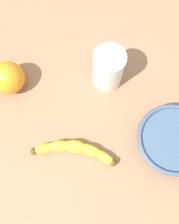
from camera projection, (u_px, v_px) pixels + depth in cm
name	position (u px, v px, depth cm)	size (l,w,h in cm)	color
wooden_tabletop	(95.00, 112.00, 73.53)	(120.00, 120.00, 3.00)	#906B4E
banana	(75.00, 149.00, 67.23)	(20.39, 10.37, 3.27)	yellow
smoothie_glass	(108.00, 69.00, 69.39)	(8.15, 8.15, 12.30)	silver
ceramic_bowl	(172.00, 140.00, 66.44)	(17.94, 17.94, 5.26)	#3D5675
orange_fruit	(8.00, 78.00, 70.20)	(8.74, 8.74, 8.74)	orange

